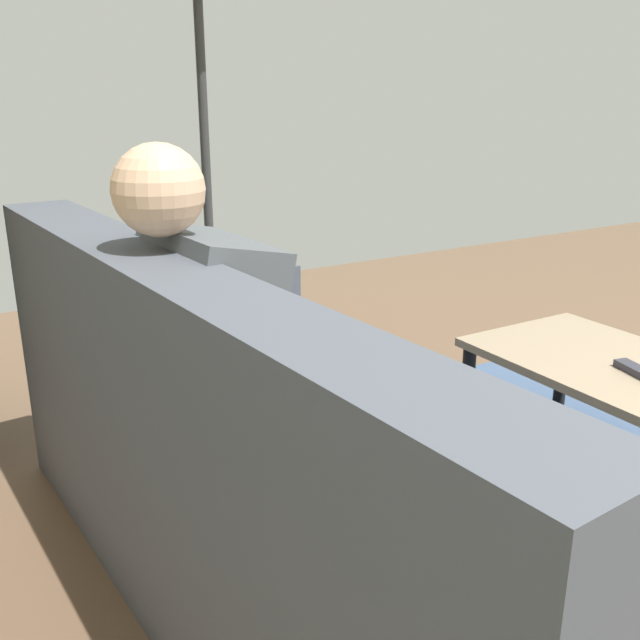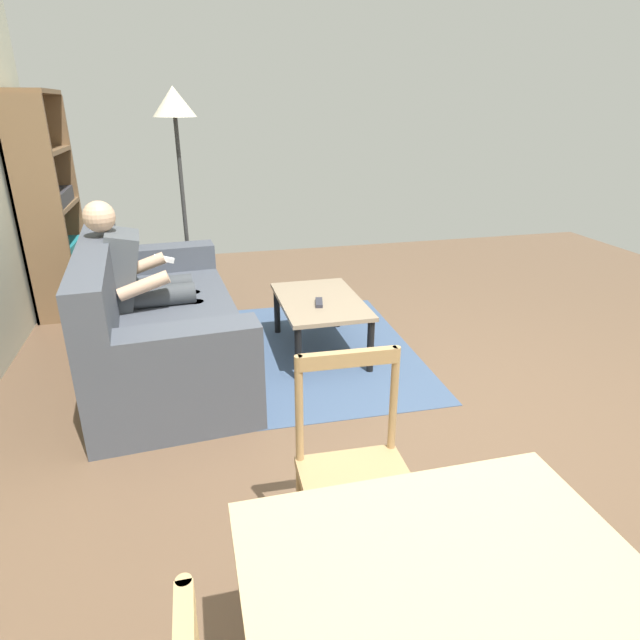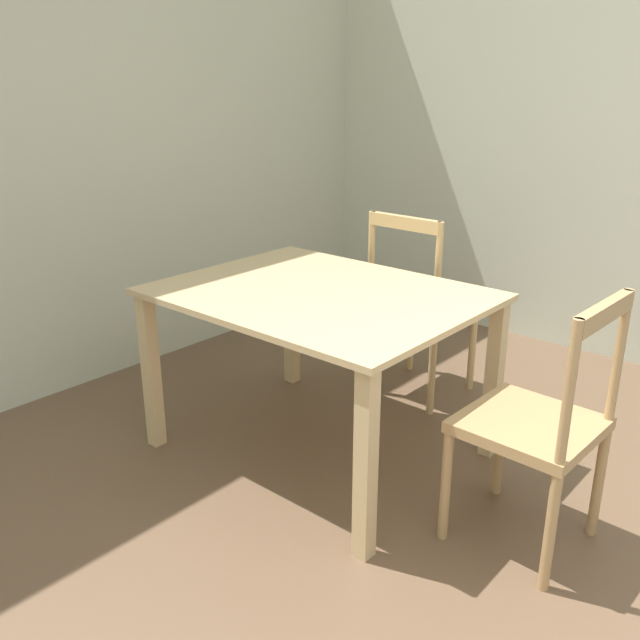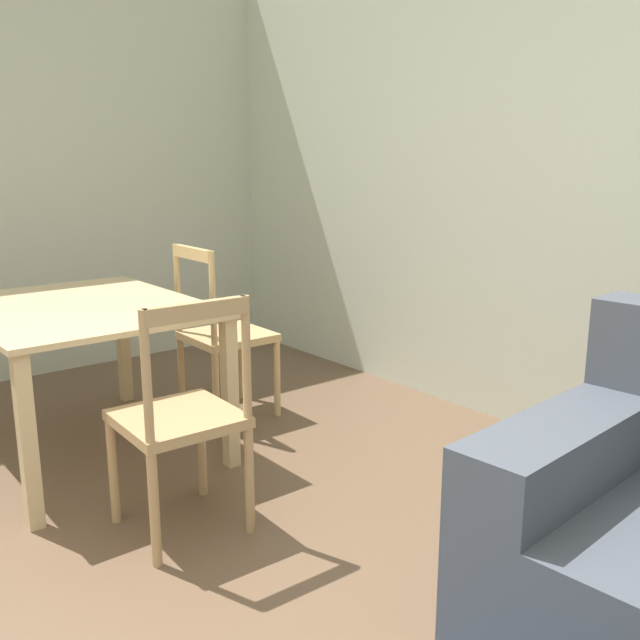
{
  "view_description": "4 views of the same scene",
  "coord_description": "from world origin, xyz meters",
  "px_view_note": "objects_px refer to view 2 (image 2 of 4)",
  "views": [
    {
      "loc": [
        -0.19,
        2.32,
        1.29
      ],
      "look_at": [
        1.23,
        1.48,
        0.75
      ],
      "focal_mm": 39.61,
      "sensor_mm": 36.0,
      "label": 1
    },
    {
      "loc": [
        -2.43,
        1.25,
        1.77
      ],
      "look_at": [
        1.19,
        0.35,
        0.25
      ],
      "focal_mm": 29.84,
      "sensor_mm": 36.0,
      "label": 2
    },
    {
      "loc": [
        -0.11,
        -1.28,
        1.54
      ],
      "look_at": [
        -1.84,
        0.72,
        0.6
      ],
      "focal_mm": 38.22,
      "sensor_mm": 36.0,
      "label": 3
    },
    {
      "loc": [
        1.32,
        -0.4,
        1.39
      ],
      "look_at": [
        -0.3,
        0.91,
        0.9
      ],
      "focal_mm": 39.13,
      "sensor_mm": 36.0,
      "label": 4
    }
  ],
  "objects_px": {
    "floor_lamp": "(176,124)",
    "bookshelf": "(50,222)",
    "tv_remote": "(319,303)",
    "couch": "(155,323)",
    "coffee_table": "(320,306)",
    "dining_chair_facing_couch": "(357,480)",
    "person_lounging": "(141,279)"
  },
  "relations": [
    {
      "from": "coffee_table",
      "to": "dining_chair_facing_couch",
      "type": "xyz_separation_m",
      "value": [
        -2.07,
        0.37,
        0.08
      ]
    },
    {
      "from": "dining_chair_facing_couch",
      "to": "tv_remote",
      "type": "bearing_deg",
      "value": -9.82
    },
    {
      "from": "tv_remote",
      "to": "dining_chair_facing_couch",
      "type": "relative_size",
      "value": 0.19
    },
    {
      "from": "person_lounging",
      "to": "coffee_table",
      "type": "relative_size",
      "value": 1.27
    },
    {
      "from": "floor_lamp",
      "to": "tv_remote",
      "type": "bearing_deg",
      "value": -146.42
    },
    {
      "from": "coffee_table",
      "to": "floor_lamp",
      "type": "height_order",
      "value": "floor_lamp"
    },
    {
      "from": "dining_chair_facing_couch",
      "to": "bookshelf",
      "type": "bearing_deg",
      "value": 25.69
    },
    {
      "from": "dining_chair_facing_couch",
      "to": "coffee_table",
      "type": "bearing_deg",
      "value": -10.23
    },
    {
      "from": "tv_remote",
      "to": "couch",
      "type": "bearing_deg",
      "value": 5.81
    },
    {
      "from": "bookshelf",
      "to": "dining_chair_facing_couch",
      "type": "distance_m",
      "value": 3.97
    },
    {
      "from": "person_lounging",
      "to": "tv_remote",
      "type": "distance_m",
      "value": 1.28
    },
    {
      "from": "person_lounging",
      "to": "bookshelf",
      "type": "height_order",
      "value": "bookshelf"
    },
    {
      "from": "couch",
      "to": "floor_lamp",
      "type": "distance_m",
      "value": 1.78
    },
    {
      "from": "person_lounging",
      "to": "dining_chair_facing_couch",
      "type": "relative_size",
      "value": 1.29
    },
    {
      "from": "couch",
      "to": "bookshelf",
      "type": "height_order",
      "value": "bookshelf"
    },
    {
      "from": "bookshelf",
      "to": "floor_lamp",
      "type": "relative_size",
      "value": 0.99
    },
    {
      "from": "person_lounging",
      "to": "coffee_table",
      "type": "bearing_deg",
      "value": -98.12
    },
    {
      "from": "person_lounging",
      "to": "dining_chair_facing_couch",
      "type": "bearing_deg",
      "value": -158.43
    },
    {
      "from": "coffee_table",
      "to": "dining_chair_facing_couch",
      "type": "height_order",
      "value": "dining_chair_facing_couch"
    },
    {
      "from": "person_lounging",
      "to": "couch",
      "type": "bearing_deg",
      "value": -154.62
    },
    {
      "from": "floor_lamp",
      "to": "coffee_table",
      "type": "bearing_deg",
      "value": -143.32
    },
    {
      "from": "couch",
      "to": "coffee_table",
      "type": "distance_m",
      "value": 1.2
    },
    {
      "from": "person_lounging",
      "to": "bookshelf",
      "type": "distance_m",
      "value": 1.56
    },
    {
      "from": "couch",
      "to": "person_lounging",
      "type": "bearing_deg",
      "value": 25.38
    },
    {
      "from": "person_lounging",
      "to": "floor_lamp",
      "type": "xyz_separation_m",
      "value": [
        1.07,
        -0.33,
        1.0
      ]
    },
    {
      "from": "floor_lamp",
      "to": "bookshelf",
      "type": "bearing_deg",
      "value": 78.07
    },
    {
      "from": "person_lounging",
      "to": "tv_remote",
      "type": "bearing_deg",
      "value": -102.96
    },
    {
      "from": "person_lounging",
      "to": "tv_remote",
      "type": "height_order",
      "value": "person_lounging"
    },
    {
      "from": "couch",
      "to": "person_lounging",
      "type": "height_order",
      "value": "person_lounging"
    },
    {
      "from": "bookshelf",
      "to": "floor_lamp",
      "type": "height_order",
      "value": "floor_lamp"
    },
    {
      "from": "person_lounging",
      "to": "floor_lamp",
      "type": "height_order",
      "value": "floor_lamp"
    },
    {
      "from": "couch",
      "to": "coffee_table",
      "type": "relative_size",
      "value": 2.36
    }
  ]
}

